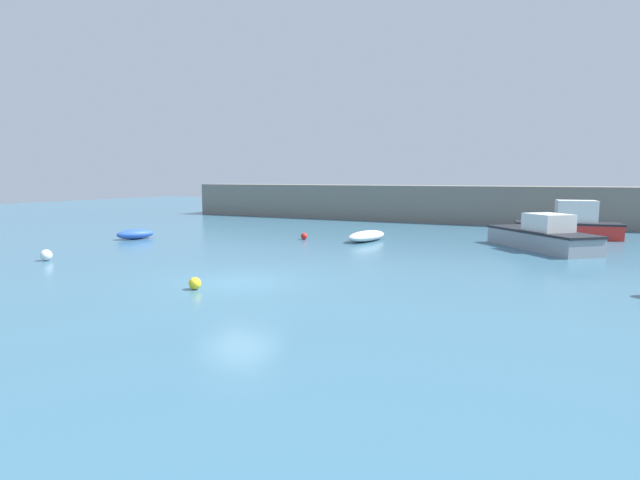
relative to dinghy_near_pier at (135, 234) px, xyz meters
name	(u,v)px	position (x,y,z in m)	size (l,w,h in m)	color
ground_plane	(239,284)	(12.79, -7.40, -0.40)	(120.00, 120.00, 0.20)	#38667F
harbor_breakwater	(431,203)	(12.79, 19.88, 1.19)	(45.04, 3.99, 2.98)	slate
dinghy_near_pier	(135,234)	(0.00, 0.00, 0.00)	(1.87, 2.45, 0.60)	#2D56B7
rowboat_blue_near	(367,236)	(12.73, 5.21, 0.00)	(1.86, 3.53, 0.60)	white
cabin_cruiser_white	(570,225)	(23.23, 11.97, 0.53)	(6.09, 2.73, 2.29)	red
motorboat_grey_hull	(542,236)	(21.98, 6.05, 0.37)	(5.80, 6.22, 1.85)	gray
mooring_buoy_yellow	(195,283)	(12.21, -9.05, -0.10)	(0.41, 0.41, 0.41)	yellow
mooring_buoy_white	(46,255)	(2.53, -7.50, -0.05)	(0.50, 0.50, 0.50)	white
mooring_buoy_red	(304,236)	(9.14, 4.28, -0.10)	(0.40, 0.40, 0.40)	red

